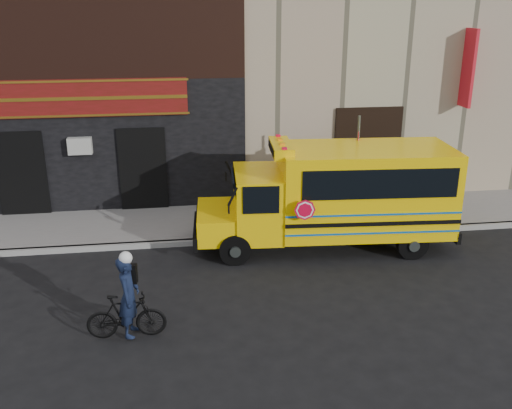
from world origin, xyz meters
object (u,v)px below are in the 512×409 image
Objects in this scene: school_bus at (339,193)px; bicycle at (126,316)px; sign_pole at (356,170)px; cyclist at (129,299)px.

bicycle is at bearing -144.70° from school_bus.
school_bus is 2.07× the size of sign_pole.
school_bus is 4.16× the size of cyclist.
sign_pole is at bearing -41.69° from cyclist.
sign_pole reaches higher than bicycle.
sign_pole is 2.01× the size of cyclist.
bicycle is (-5.37, -3.80, -1.04)m from school_bus.
sign_pole is 7.85m from bicycle.
cyclist is (-5.29, -3.78, -0.66)m from school_bus.
school_bus is 6.53m from cyclist.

